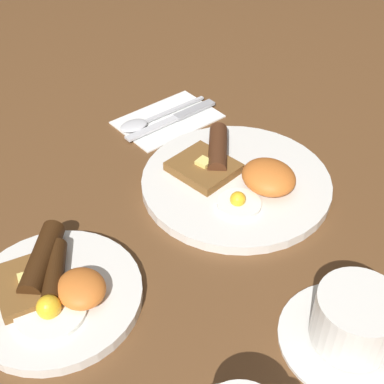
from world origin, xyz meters
The scene contains 7 objects.
ground_plane centered at (0.00, 0.00, 0.00)m, with size 3.00×3.00×0.00m, color brown.
breakfast_plate_near centered at (0.00, 0.00, 0.01)m, with size 0.29×0.29×0.05m.
breakfast_plate_far centered at (-0.03, 0.31, 0.01)m, with size 0.21×0.21×0.04m.
teacup_near centered at (-0.29, 0.07, 0.03)m, with size 0.16×0.16×0.07m.
napkin centered at (0.21, -0.02, 0.00)m, with size 0.12×0.17×0.01m, color white.
knife centered at (0.20, -0.03, 0.01)m, with size 0.03×0.19×0.01m.
spoon centered at (0.22, 0.03, 0.01)m, with size 0.04×0.18×0.01m.
Camera 1 is at (-0.46, 0.42, 0.52)m, focal length 50.00 mm.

